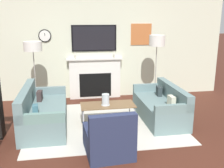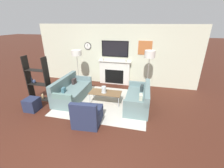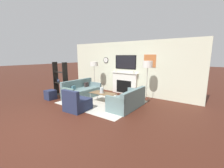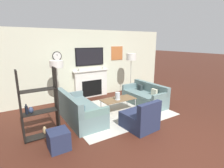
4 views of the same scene
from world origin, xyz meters
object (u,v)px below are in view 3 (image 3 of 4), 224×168
at_px(couch_right, 128,101).
at_px(floor_lamp_left, 94,64).
at_px(coffee_table, 103,94).
at_px(shelf_unit, 60,81).
at_px(couch_left, 82,91).
at_px(floor_lamp_right, 148,65).
at_px(ottoman, 51,95).
at_px(hurricane_candle, 102,91).
at_px(armchair, 77,103).

height_order(couch_right, floor_lamp_left, floor_lamp_left).
bearing_deg(couch_right, coffee_table, -178.57).
bearing_deg(floor_lamp_left, shelf_unit, -119.52).
height_order(couch_left, floor_lamp_left, floor_lamp_left).
bearing_deg(floor_lamp_right, floor_lamp_left, 180.00).
height_order(floor_lamp_left, ottoman, floor_lamp_left).
xyz_separation_m(coffee_table, hurricane_candle, (-0.05, -0.02, 0.13)).
xyz_separation_m(couch_right, armchair, (-1.38, -1.32, -0.02)).
bearing_deg(couch_left, floor_lamp_left, 101.77).
height_order(shelf_unit, ottoman, shelf_unit).
bearing_deg(couch_right, ottoman, -162.61).
distance_m(couch_left, coffee_table, 1.36).
distance_m(coffee_table, floor_lamp_right, 2.25).
xyz_separation_m(floor_lamp_left, ottoman, (-0.66, -2.27, -1.31)).
height_order(couch_right, coffee_table, couch_right).
height_order(coffee_table, floor_lamp_right, floor_lamp_right).
bearing_deg(couch_right, shelf_unit, -174.36).
height_order(couch_left, coffee_table, couch_left).
height_order(couch_right, floor_lamp_right, floor_lamp_right).
relative_size(couch_left, coffee_table, 1.61).
xyz_separation_m(couch_left, hurricane_candle, (1.31, -0.05, 0.24)).
bearing_deg(ottoman, armchair, -6.41).
bearing_deg(couch_right, hurricane_candle, -177.62).
bearing_deg(shelf_unit, floor_lamp_left, 60.48).
height_order(coffee_table, ottoman, ottoman).
xyz_separation_m(floor_lamp_right, ottoman, (-3.72, -2.27, -1.40)).
bearing_deg(floor_lamp_left, couch_right, -22.87).
bearing_deg(armchair, coffee_table, 82.05).
height_order(hurricane_candle, floor_lamp_right, floor_lamp_right).
distance_m(hurricane_candle, floor_lamp_left, 2.22).
bearing_deg(shelf_unit, floor_lamp_right, 21.46).
relative_size(couch_right, floor_lamp_right, 0.95).
relative_size(armchair, coffee_table, 0.78).
bearing_deg(floor_lamp_right, ottoman, -148.63).
height_order(couch_right, hurricane_candle, couch_right).
bearing_deg(couch_left, floor_lamp_right, 22.81).
bearing_deg(ottoman, couch_left, 50.05).
bearing_deg(hurricane_candle, couch_right, 2.38).
relative_size(couch_right, coffee_table, 1.48).
bearing_deg(coffee_table, floor_lamp_right, 39.84).
xyz_separation_m(coffee_table, floor_lamp_right, (1.45, 1.21, 1.22)).
bearing_deg(floor_lamp_left, ottoman, -106.31).
height_order(couch_left, couch_right, couch_left).
bearing_deg(coffee_table, shelf_unit, -172.34).
height_order(couch_left, shelf_unit, shelf_unit).
xyz_separation_m(armchair, coffee_table, (0.18, 1.29, 0.13)).
distance_m(floor_lamp_left, shelf_unit, 1.93).
distance_m(couch_left, floor_lamp_right, 3.32).
xyz_separation_m(floor_lamp_left, shelf_unit, (-0.87, -1.54, -0.77)).
xyz_separation_m(coffee_table, floor_lamp_left, (-1.60, 1.21, 1.13)).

